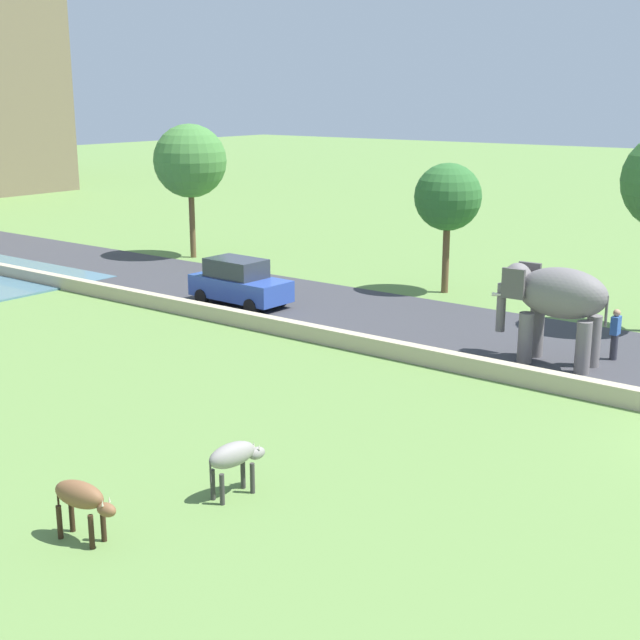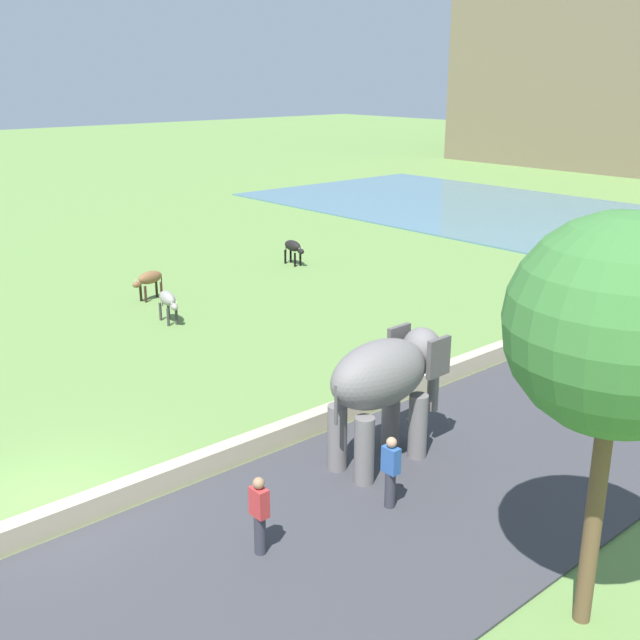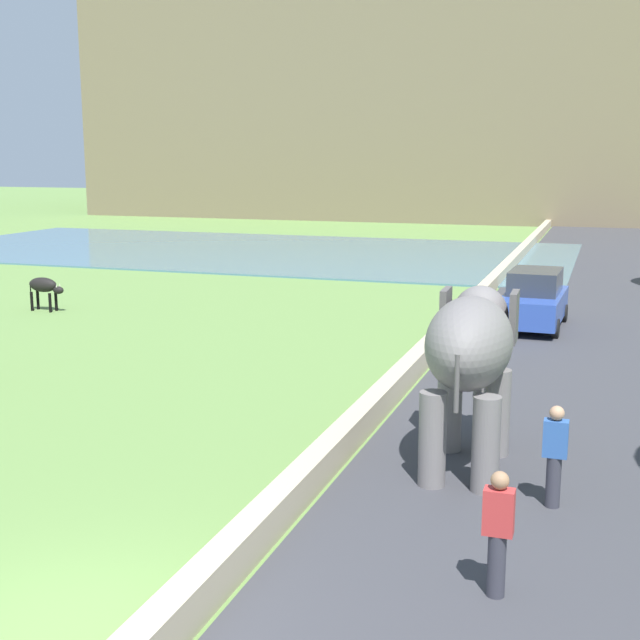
{
  "view_description": "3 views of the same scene",
  "coord_description": "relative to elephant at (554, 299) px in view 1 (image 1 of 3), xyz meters",
  "views": [
    {
      "loc": [
        -20.86,
        -3.2,
        7.93
      ],
      "look_at": [
        -2.24,
        10.95,
        1.87
      ],
      "focal_mm": 49.54,
      "sensor_mm": 36.0,
      "label": 1
    },
    {
      "loc": [
        14.35,
        -4.88,
        8.56
      ],
      "look_at": [
        -1.41,
        8.83,
        1.77
      ],
      "focal_mm": 42.91,
      "sensor_mm": 36.0,
      "label": 2
    },
    {
      "loc": [
        5.49,
        -7.41,
        5.27
      ],
      "look_at": [
        -1.11,
        12.15,
        1.27
      ],
      "focal_mm": 48.25,
      "sensor_mm": 36.0,
      "label": 3
    }
  ],
  "objects": [
    {
      "name": "tree_near",
      "position": [
        6.18,
        21.24,
        2.66
      ],
      "size": [
        3.52,
        3.52,
        6.47
      ],
      "color": "brown",
      "rests_on": "ground"
    },
    {
      "name": "barrier_wall",
      "position": [
        -2.22,
        11.41,
        -1.77
      ],
      "size": [
        0.4,
        110.0,
        0.53
      ],
      "primitive_type": "cube",
      "color": "tan",
      "rests_on": "ground"
    },
    {
      "name": "cow_brown",
      "position": [
        -15.28,
        2.45,
        -1.2
      ],
      "size": [
        0.6,
        1.42,
        1.15
      ],
      "color": "brown",
      "rests_on": "ground"
    },
    {
      "name": "car_blue",
      "position": [
        0.01,
        12.54,
        -1.14
      ],
      "size": [
        1.91,
        4.06,
        1.8
      ],
      "color": "#2D4CA8",
      "rests_on": "ground"
    },
    {
      "name": "cow_grey",
      "position": [
        -12.25,
        1.52,
        -1.2
      ],
      "size": [
        1.42,
        0.61,
        1.15
      ],
      "color": "gray",
      "rests_on": "ground"
    },
    {
      "name": "person_beside_elephant",
      "position": [
        1.5,
        -1.37,
        -1.16
      ],
      "size": [
        0.36,
        0.22,
        1.63
      ],
      "color": "#33333D",
      "rests_on": "ground"
    },
    {
      "name": "tree_far",
      "position": [
        6.77,
        7.43,
        1.82
      ],
      "size": [
        2.69,
        2.69,
        5.23
      ],
      "color": "brown",
      "rests_on": "ground"
    },
    {
      "name": "road_surface",
      "position": [
        1.58,
        13.41,
        -2.01
      ],
      "size": [
        7.0,
        120.0,
        0.06
      ],
      "primitive_type": "cube",
      "color": "#38383D",
      "rests_on": "ground"
    },
    {
      "name": "elephant",
      "position": [
        0.0,
        0.0,
        0.0
      ],
      "size": [
        1.47,
        3.48,
        2.99
      ],
      "color": "slate",
      "rests_on": "ground"
    }
  ]
}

